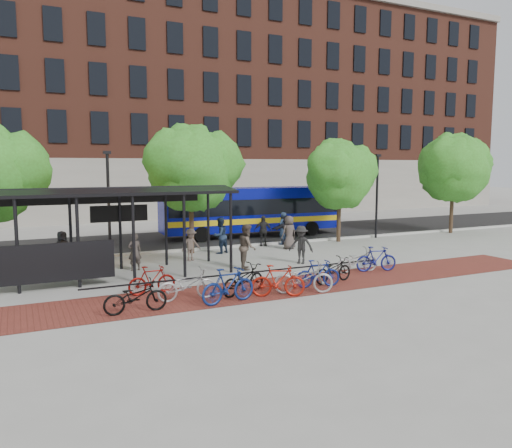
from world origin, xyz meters
name	(u,v)px	position (x,y,z in m)	size (l,w,h in m)	color
ground	(274,259)	(0.00, 0.00, 0.00)	(160.00, 160.00, 0.00)	#9E9E99
asphalt_street	(214,237)	(0.00, 8.00, 0.01)	(160.00, 8.00, 0.01)	black
curb	(240,246)	(0.00, 4.00, 0.06)	(160.00, 0.25, 0.12)	#B7B7B2
brick_strip	(289,286)	(-2.00, -5.00, 0.00)	(24.00, 3.00, 0.01)	maroon
bike_rack_rail	(247,285)	(-3.30, -4.10, 0.00)	(12.00, 0.05, 0.95)	black
building_brick	(242,110)	(10.00, 26.00, 10.00)	(55.00, 14.00, 20.00)	brown
bus_shelter	(96,202)	(-8.13, -0.48, 3.00)	(10.60, 3.07, 3.60)	black
tree_b	(192,165)	(-2.90, 3.35, 4.46)	(5.15, 4.20, 6.47)	#382619
tree_c	(340,172)	(6.09, 3.35, 4.05)	(4.66, 3.80, 5.92)	#382619
tree_d	(454,165)	(15.10, 3.35, 4.47)	(5.39, 4.40, 6.55)	#382619
lamp_post_left	(109,201)	(-7.00, 3.60, 2.75)	(0.35, 0.20, 5.12)	black
lamp_post_right	(377,193)	(9.00, 3.60, 2.75)	(0.35, 0.20, 5.12)	black
bus	(252,208)	(2.35, 7.55, 1.76)	(11.47, 3.13, 3.07)	#070E8C
bike_0	(135,297)	(-7.85, -5.96, 0.50)	(0.67, 1.92, 1.01)	black
bike_1	(152,280)	(-6.85, -3.96, 0.50)	(0.47, 1.67, 1.00)	maroon
bike_2	(187,285)	(-6.00, -5.23, 0.52)	(0.70, 1.99, 1.05)	#9C9C9E
bike_3	(228,286)	(-4.91, -6.17, 0.59)	(0.55, 1.96, 1.18)	navy
bike_4	(243,280)	(-4.00, -5.33, 0.52)	(0.69, 1.98, 1.04)	black
bike_5	(278,281)	(-3.08, -6.16, 0.55)	(0.52, 1.84, 1.11)	#A01B0E
bike_6	(304,278)	(-2.06, -6.13, 0.55)	(0.73, 2.08, 1.09)	#9D9DA0
bike_7	(318,274)	(-1.14, -5.62, 0.52)	(0.48, 1.71, 1.03)	navy
bike_8	(333,270)	(-0.22, -5.25, 0.48)	(0.64, 1.84, 0.97)	black
bike_10	(357,260)	(1.71, -4.17, 0.52)	(0.69, 1.97, 1.04)	gray
bike_11	(376,259)	(2.58, -4.33, 0.54)	(0.50, 1.79, 1.07)	navy
pedestrian_0	(62,248)	(-9.21, 2.67, 0.78)	(0.76, 0.50, 1.56)	black
pedestrian_1	(135,252)	(-6.53, 0.27, 0.80)	(0.58, 0.38, 1.60)	#423935
pedestrian_2	(220,235)	(-1.73, 2.59, 0.92)	(0.89, 0.69, 1.84)	#1B2A41
pedestrian_3	(191,245)	(-3.70, 1.33, 0.76)	(0.98, 0.56, 1.52)	brown
pedestrian_4	(263,231)	(1.30, 3.80, 0.85)	(0.99, 0.41, 1.70)	#272727
pedestrian_5	(284,229)	(2.64, 3.80, 0.85)	(1.58, 0.50, 1.71)	black
pedestrian_6	(289,232)	(2.10, 2.27, 0.89)	(0.87, 0.57, 1.78)	#493E3A
pedestrian_7	(282,228)	(2.53, 3.80, 0.92)	(0.67, 0.44, 1.83)	#1C2B42
pedestrian_8	(247,247)	(-2.10, -1.50, 0.97)	(0.95, 0.74, 1.95)	brown
pedestrian_9	(301,245)	(0.59, -1.50, 0.86)	(1.12, 0.64, 1.73)	black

